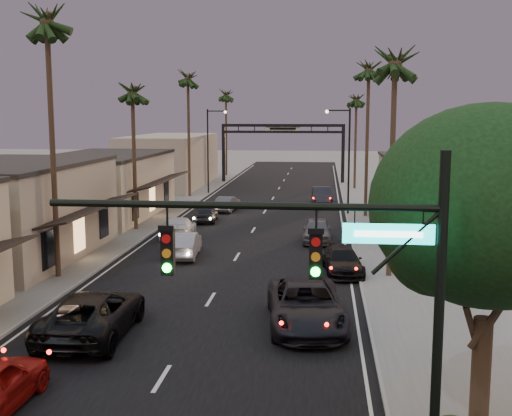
% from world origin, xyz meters
% --- Properties ---
extents(ground, '(200.00, 200.00, 0.00)m').
position_xyz_m(ground, '(0.00, 40.00, 0.00)').
color(ground, slate).
rests_on(ground, ground).
extents(road, '(14.00, 120.00, 0.02)m').
position_xyz_m(road, '(0.00, 45.00, 0.00)').
color(road, black).
rests_on(road, ground).
extents(sidewalk_left, '(5.00, 92.00, 0.12)m').
position_xyz_m(sidewalk_left, '(-9.50, 52.00, 0.06)').
color(sidewalk_left, slate).
rests_on(sidewalk_left, ground).
extents(sidewalk_right, '(5.00, 92.00, 0.12)m').
position_xyz_m(sidewalk_right, '(9.50, 52.00, 0.06)').
color(sidewalk_right, slate).
rests_on(sidewalk_right, ground).
extents(storefront_mid, '(8.00, 14.00, 5.50)m').
position_xyz_m(storefront_mid, '(-13.00, 26.00, 2.75)').
color(storefront_mid, gray).
rests_on(storefront_mid, ground).
extents(storefront_far, '(8.00, 16.00, 5.00)m').
position_xyz_m(storefront_far, '(-13.00, 42.00, 2.50)').
color(storefront_far, '#B9AE8E').
rests_on(storefront_far, ground).
extents(storefront_dist, '(8.00, 20.00, 6.00)m').
position_xyz_m(storefront_dist, '(-13.00, 65.00, 3.00)').
color(storefront_dist, gray).
rests_on(storefront_dist, ground).
extents(building_right, '(8.00, 18.00, 5.00)m').
position_xyz_m(building_right, '(14.00, 40.00, 2.50)').
color(building_right, gray).
rests_on(building_right, ground).
extents(traffic_signal, '(8.51, 0.22, 7.80)m').
position_xyz_m(traffic_signal, '(5.69, 4.00, 5.08)').
color(traffic_signal, black).
rests_on(traffic_signal, ground).
extents(corner_tree, '(6.20, 6.20, 8.80)m').
position_xyz_m(corner_tree, '(9.48, 7.45, 5.98)').
color(corner_tree, '#38281C').
rests_on(corner_tree, ground).
extents(arch, '(15.20, 0.40, 7.27)m').
position_xyz_m(arch, '(0.00, 70.00, 5.53)').
color(arch, black).
rests_on(arch, ground).
extents(streetlight_right, '(2.13, 0.30, 9.00)m').
position_xyz_m(streetlight_right, '(6.92, 45.00, 5.33)').
color(streetlight_right, black).
rests_on(streetlight_right, ground).
extents(streetlight_left, '(2.13, 0.30, 9.00)m').
position_xyz_m(streetlight_left, '(-6.92, 58.00, 5.33)').
color(streetlight_left, black).
rests_on(streetlight_left, ground).
extents(palm_lb, '(3.20, 3.20, 15.20)m').
position_xyz_m(palm_lb, '(-8.60, 22.00, 13.39)').
color(palm_lb, '#38281C').
rests_on(palm_lb, ground).
extents(palm_lc, '(3.20, 3.20, 12.20)m').
position_xyz_m(palm_lc, '(-8.60, 36.00, 10.47)').
color(palm_lc, '#38281C').
rests_on(palm_lc, ground).
extents(palm_ld, '(3.20, 3.20, 14.20)m').
position_xyz_m(palm_ld, '(-8.60, 55.00, 12.42)').
color(palm_ld, '#38281C').
rests_on(palm_ld, ground).
extents(palm_ra, '(3.20, 3.20, 13.20)m').
position_xyz_m(palm_ra, '(8.60, 24.00, 11.44)').
color(palm_ra, '#38281C').
rests_on(palm_ra, ground).
extents(palm_rb, '(3.20, 3.20, 14.20)m').
position_xyz_m(palm_rb, '(8.60, 44.00, 12.42)').
color(palm_rb, '#38281C').
rests_on(palm_rb, ground).
extents(palm_rc, '(3.20, 3.20, 12.20)m').
position_xyz_m(palm_rc, '(8.60, 64.00, 10.47)').
color(palm_rc, '#38281C').
rests_on(palm_rc, ground).
extents(palm_far, '(3.20, 3.20, 13.20)m').
position_xyz_m(palm_far, '(-8.30, 78.00, 11.44)').
color(palm_far, '#38281C').
rests_on(palm_far, ground).
extents(oncoming_pickup, '(3.15, 6.48, 1.78)m').
position_xyz_m(oncoming_pickup, '(-3.66, 13.71, 0.89)').
color(oncoming_pickup, black).
rests_on(oncoming_pickup, ground).
extents(oncoming_silver, '(2.03, 4.80, 1.54)m').
position_xyz_m(oncoming_silver, '(-3.15, 27.68, 0.77)').
color(oncoming_silver, '#98979D').
rests_on(oncoming_silver, ground).
extents(oncoming_white, '(2.60, 5.37, 1.50)m').
position_xyz_m(oncoming_white, '(-4.75, 33.18, 0.75)').
color(oncoming_white, silver).
rests_on(oncoming_white, ground).
extents(oncoming_dgrey, '(1.84, 3.99, 1.32)m').
position_xyz_m(oncoming_dgrey, '(-4.09, 40.22, 0.66)').
color(oncoming_dgrey, black).
rests_on(oncoming_dgrey, ground).
extents(oncoming_grey_far, '(1.89, 4.19, 1.34)m').
position_xyz_m(oncoming_grey_far, '(-3.32, 45.92, 0.67)').
color(oncoming_grey_far, '#4D4C51').
rests_on(oncoming_grey_far, ground).
extents(curbside_near, '(3.69, 6.73, 1.79)m').
position_xyz_m(curbside_near, '(4.50, 15.68, 0.89)').
color(curbside_near, black).
rests_on(curbside_near, ground).
extents(curbside_black, '(2.44, 4.93, 1.38)m').
position_xyz_m(curbside_black, '(6.20, 24.64, 0.69)').
color(curbside_black, black).
rests_on(curbside_black, ground).
extents(curbside_grey, '(1.87, 4.65, 1.58)m').
position_xyz_m(curbside_grey, '(4.73, 33.10, 0.79)').
color(curbside_grey, '#515156').
rests_on(curbside_grey, ground).
extents(curbside_far, '(2.09, 5.14, 1.66)m').
position_xyz_m(curbside_far, '(4.96, 51.05, 0.83)').
color(curbside_far, black).
rests_on(curbside_far, ground).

